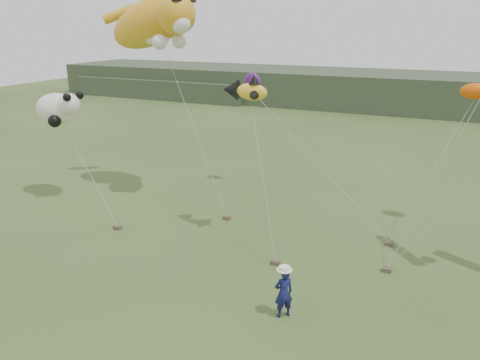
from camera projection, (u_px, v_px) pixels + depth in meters
ground at (240, 304)px, 16.52m from camera, size 120.00×120.00×0.00m
headland at (371, 90)px, 55.73m from camera, size 90.00×13.00×4.00m
festival_attendant at (284, 293)px, 15.61m from camera, size 0.77×0.76×1.79m
sandbag_anchors at (273, 242)px, 21.05m from camera, size 12.81×4.02×0.18m
cat_kite at (158, 21)px, 24.84m from camera, size 7.01×3.74×4.08m
fish_kite at (244, 90)px, 20.18m from camera, size 2.27×1.52×1.17m
panda_kite at (59, 109)px, 25.31m from camera, size 3.06×1.98×1.90m
misc_kites at (337, 86)px, 24.42m from camera, size 12.70×2.31×1.36m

